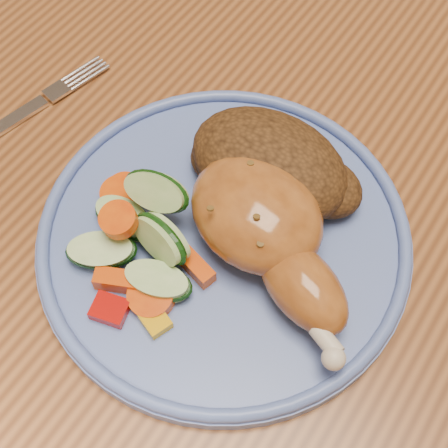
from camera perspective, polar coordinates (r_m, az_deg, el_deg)
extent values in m
plane|color=brown|center=(1.20, 5.08, -18.68)|extent=(4.00, 4.00, 0.00)
cube|color=brown|center=(0.51, 11.31, -1.85)|extent=(0.90, 1.40, 0.04)
cylinder|color=#4C2D16|center=(1.18, 7.72, 3.44)|extent=(0.04, 0.04, 0.41)
cylinder|color=#4C2D16|center=(1.40, 15.26, 13.57)|extent=(0.04, 0.04, 0.41)
cylinder|color=#536AB2|center=(0.48, 0.00, -1.27)|extent=(0.28, 0.28, 0.01)
torus|color=#536AB2|center=(0.47, 0.00, -0.62)|extent=(0.28, 0.28, 0.01)
ellipsoid|color=#AE6024|center=(0.45, 2.98, 1.01)|extent=(0.13, 0.11, 0.06)
ellipsoid|color=#AE6024|center=(0.43, 7.22, -5.59)|extent=(0.09, 0.07, 0.04)
sphere|color=beige|center=(0.42, 9.99, -11.99)|extent=(0.02, 0.02, 0.02)
ellipsoid|color=#4C2D13|center=(0.48, 4.13, 5.49)|extent=(0.13, 0.09, 0.06)
ellipsoid|color=#4C2D13|center=(0.48, 9.00, 3.40)|extent=(0.06, 0.05, 0.03)
ellipsoid|color=#4C2D13|center=(0.50, -0.13, 5.94)|extent=(0.05, 0.05, 0.03)
cube|color=#A50A05|center=(0.45, -10.39, -7.69)|extent=(0.03, 0.03, 0.01)
cube|color=#E5A507|center=(0.44, -6.29, -8.78)|extent=(0.02, 0.02, 0.01)
cylinder|color=#F15808|center=(0.49, -9.02, 2.94)|extent=(0.03, 0.03, 0.02)
cylinder|color=#F15808|center=(0.45, -6.66, -6.56)|extent=(0.03, 0.03, 0.02)
cube|color=#F15808|center=(0.45, -2.58, -3.95)|extent=(0.03, 0.02, 0.01)
cube|color=#F15808|center=(0.45, -9.53, -5.15)|extent=(0.04, 0.03, 0.01)
cylinder|color=#F15808|center=(0.45, -9.62, 0.38)|extent=(0.03, 0.03, 0.02)
cylinder|color=#F15808|center=(0.49, -9.51, 2.65)|extent=(0.03, 0.03, 0.02)
cylinder|color=#B9D68B|center=(0.45, -6.11, -5.23)|extent=(0.06, 0.06, 0.02)
cylinder|color=#B9D68B|center=(0.45, -6.19, 2.98)|extent=(0.05, 0.05, 0.04)
cylinder|color=#B9D68B|center=(0.47, -9.08, 0.50)|extent=(0.05, 0.05, 0.02)
cylinder|color=#B9D68B|center=(0.45, -5.78, -1.32)|extent=(0.05, 0.04, 0.05)
cylinder|color=#B9D68B|center=(0.46, -11.16, -2.39)|extent=(0.07, 0.07, 0.03)
cube|color=silver|center=(0.59, -15.05, 11.63)|extent=(0.03, 0.07, 0.00)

